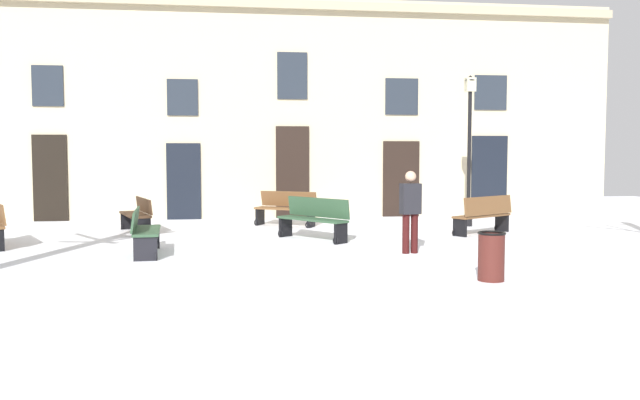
{
  "coord_description": "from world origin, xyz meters",
  "views": [
    {
      "loc": [
        -1.84,
        -11.35,
        1.97
      ],
      "look_at": [
        0.0,
        1.71,
        1.02
      ],
      "focal_mm": 37.62,
      "sensor_mm": 36.0,
      "label": 1
    }
  ],
  "objects_px": {
    "bench_by_litter_bin": "(314,218)",
    "bench_back_to_back_right": "(137,215)",
    "bench_back_to_back_left": "(144,231)",
    "bench_near_lamp": "(286,208)",
    "person_by_shop_door": "(410,208)",
    "streetlamp": "(469,135)",
    "litter_bin": "(491,256)",
    "bench_facing_shops": "(484,214)"
  },
  "relations": [
    {
      "from": "bench_by_litter_bin",
      "to": "bench_back_to_back_right",
      "type": "distance_m",
      "value": 4.56
    },
    {
      "from": "bench_back_to_back_left",
      "to": "bench_near_lamp",
      "type": "distance_m",
      "value": 5.59
    },
    {
      "from": "person_by_shop_door",
      "to": "streetlamp",
      "type": "bearing_deg",
      "value": -131.58
    },
    {
      "from": "streetlamp",
      "to": "bench_back_to_back_right",
      "type": "bearing_deg",
      "value": -178.57
    },
    {
      "from": "bench_near_lamp",
      "to": "person_by_shop_door",
      "type": "height_order",
      "value": "person_by_shop_door"
    },
    {
      "from": "litter_bin",
      "to": "bench_back_to_back_right",
      "type": "height_order",
      "value": "bench_back_to_back_right"
    },
    {
      "from": "bench_back_to_back_left",
      "to": "bench_near_lamp",
      "type": "xyz_separation_m",
      "value": [
        3.15,
        4.61,
        0.01
      ]
    },
    {
      "from": "litter_bin",
      "to": "person_by_shop_door",
      "type": "xyz_separation_m",
      "value": [
        -0.47,
        2.88,
        0.5
      ]
    },
    {
      "from": "bench_back_to_back_left",
      "to": "bench_by_litter_bin",
      "type": "bearing_deg",
      "value": -68.37
    },
    {
      "from": "bench_by_litter_bin",
      "to": "person_by_shop_door",
      "type": "bearing_deg",
      "value": -2.23
    },
    {
      "from": "bench_facing_shops",
      "to": "bench_back_to_back_right",
      "type": "distance_m",
      "value": 8.42
    },
    {
      "from": "bench_near_lamp",
      "to": "person_by_shop_door",
      "type": "relative_size",
      "value": 1.04
    },
    {
      "from": "bench_back_to_back_right",
      "to": "person_by_shop_door",
      "type": "bearing_deg",
      "value": 35.79
    },
    {
      "from": "streetlamp",
      "to": "bench_near_lamp",
      "type": "bearing_deg",
      "value": 171.32
    },
    {
      "from": "bench_facing_shops",
      "to": "bench_by_litter_bin",
      "type": "height_order",
      "value": "bench_by_litter_bin"
    },
    {
      "from": "streetlamp",
      "to": "bench_back_to_back_right",
      "type": "distance_m",
      "value": 8.77
    },
    {
      "from": "streetlamp",
      "to": "bench_facing_shops",
      "type": "height_order",
      "value": "streetlamp"
    },
    {
      "from": "bench_back_to_back_left",
      "to": "bench_back_to_back_right",
      "type": "bearing_deg",
      "value": 5.08
    },
    {
      "from": "litter_bin",
      "to": "bench_facing_shops",
      "type": "xyz_separation_m",
      "value": [
        2.11,
        5.6,
        0.09
      ]
    },
    {
      "from": "bench_by_litter_bin",
      "to": "litter_bin",
      "type": "bearing_deg",
      "value": -15.63
    },
    {
      "from": "bench_near_lamp",
      "to": "bench_by_litter_bin",
      "type": "bearing_deg",
      "value": -51.93
    },
    {
      "from": "litter_bin",
      "to": "bench_back_to_back_left",
      "type": "distance_m",
      "value": 6.55
    },
    {
      "from": "bench_back_to_back_right",
      "to": "person_by_shop_door",
      "type": "relative_size",
      "value": 1.12
    },
    {
      "from": "person_by_shop_door",
      "to": "bench_facing_shops",
      "type": "bearing_deg",
      "value": -142.51
    },
    {
      "from": "bench_back_to_back_left",
      "to": "bench_by_litter_bin",
      "type": "distance_m",
      "value": 3.9
    },
    {
      "from": "bench_back_to_back_left",
      "to": "bench_near_lamp",
      "type": "height_order",
      "value": "bench_near_lamp"
    },
    {
      "from": "bench_near_lamp",
      "to": "person_by_shop_door",
      "type": "bearing_deg",
      "value": -38.3
    },
    {
      "from": "litter_bin",
      "to": "bench_back_to_back_left",
      "type": "height_order",
      "value": "bench_back_to_back_left"
    },
    {
      "from": "streetlamp",
      "to": "litter_bin",
      "type": "height_order",
      "value": "streetlamp"
    },
    {
      "from": "bench_facing_shops",
      "to": "person_by_shop_door",
      "type": "relative_size",
      "value": 1.08
    },
    {
      "from": "bench_facing_shops",
      "to": "bench_back_to_back_left",
      "type": "relative_size",
      "value": 0.99
    },
    {
      "from": "bench_near_lamp",
      "to": "person_by_shop_door",
      "type": "xyz_separation_m",
      "value": [
        1.96,
        -5.16,
        0.41
      ]
    },
    {
      "from": "streetlamp",
      "to": "bench_back_to_back_left",
      "type": "bearing_deg",
      "value": -153.98
    },
    {
      "from": "streetlamp",
      "to": "bench_by_litter_bin",
      "type": "distance_m",
      "value": 5.3
    },
    {
      "from": "litter_bin",
      "to": "bench_facing_shops",
      "type": "relative_size",
      "value": 0.43
    },
    {
      "from": "litter_bin",
      "to": "person_by_shop_door",
      "type": "bearing_deg",
      "value": 99.36
    },
    {
      "from": "bench_back_to_back_right",
      "to": "bench_facing_shops",
      "type": "bearing_deg",
      "value": 62.06
    },
    {
      "from": "streetlamp",
      "to": "person_by_shop_door",
      "type": "relative_size",
      "value": 2.48
    },
    {
      "from": "bench_by_litter_bin",
      "to": "bench_near_lamp",
      "type": "distance_m",
      "value": 2.94
    },
    {
      "from": "bench_back_to_back_left",
      "to": "person_by_shop_door",
      "type": "relative_size",
      "value": 1.09
    },
    {
      "from": "bench_back_to_back_left",
      "to": "person_by_shop_door",
      "type": "distance_m",
      "value": 5.16
    },
    {
      "from": "streetlamp",
      "to": "litter_bin",
      "type": "xyz_separation_m",
      "value": [
        -2.36,
        -7.31,
        -2.05
      ]
    }
  ]
}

